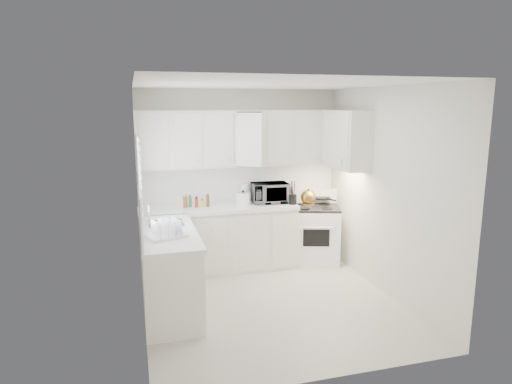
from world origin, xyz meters
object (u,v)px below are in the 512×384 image
object	(u,v)px
stove	(314,226)
dish_rack	(166,228)
microwave	(270,191)
rice_cooker	(243,197)
tea_kettle	(308,196)
utensil_crock	(293,192)

from	to	relation	value
stove	dish_rack	size ratio (longest dim) A/B	2.79
stove	dish_rack	world-z (taller)	dish_rack
stove	microwave	world-z (taller)	microwave
rice_cooker	tea_kettle	bearing A→B (deg)	-23.61
rice_cooker	utensil_crock	size ratio (longest dim) A/B	0.60
tea_kettle	stove	bearing A→B (deg)	34.06
utensil_crock	stove	bearing A→B (deg)	17.30
stove	microwave	bearing A→B (deg)	-169.48
stove	microwave	size ratio (longest dim) A/B	2.09
tea_kettle	microwave	bearing A→B (deg)	147.04
tea_kettle	utensil_crock	distance (m)	0.23
rice_cooker	utensil_crock	distance (m)	0.73
stove	utensil_crock	bearing A→B (deg)	-145.43
stove	utensil_crock	xyz separation A→B (m)	(-0.40, -0.13, 0.58)
microwave	rice_cooker	world-z (taller)	microwave
microwave	rice_cooker	xyz separation A→B (m)	(-0.42, -0.03, -0.07)
tea_kettle	microwave	xyz separation A→B (m)	(-0.51, 0.24, 0.06)
tea_kettle	utensil_crock	xyz separation A→B (m)	(-0.22, 0.03, 0.06)
stove	microwave	xyz separation A→B (m)	(-0.69, 0.08, 0.58)
stove	dish_rack	xyz separation A→B (m)	(-2.31, -1.32, 0.51)
dish_rack	tea_kettle	bearing A→B (deg)	9.85
stove	rice_cooker	distance (m)	1.22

